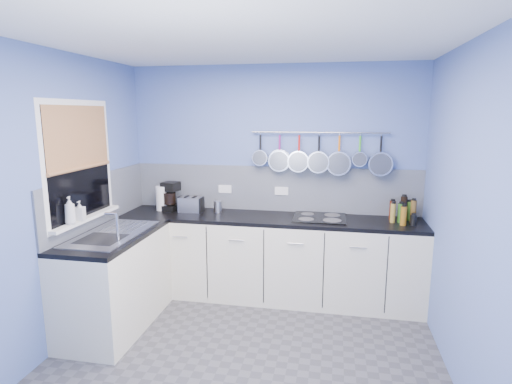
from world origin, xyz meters
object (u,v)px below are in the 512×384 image
(coffee_maker, at_px, (170,196))
(toaster, at_px, (191,204))
(soap_bottle_b, at_px, (80,211))
(soap_bottle_a, at_px, (70,210))
(canister, at_px, (218,207))
(hob, at_px, (319,218))
(paper_towel, at_px, (161,198))

(coffee_maker, bearing_deg, toaster, 4.28)
(soap_bottle_b, bearing_deg, coffee_maker, 70.84)
(soap_bottle_b, relative_size, toaster, 0.67)
(soap_bottle_a, xyz_separation_m, canister, (0.95, 1.25, -0.21))
(toaster, bearing_deg, hob, -2.89)
(soap_bottle_a, distance_m, hob, 2.40)
(paper_towel, bearing_deg, canister, 2.11)
(paper_towel, distance_m, hob, 1.78)
(hob, bearing_deg, soap_bottle_a, -150.07)
(soap_bottle_a, xyz_separation_m, toaster, (0.64, 1.21, -0.19))
(canister, bearing_deg, soap_bottle_b, -130.42)
(coffee_maker, bearing_deg, canister, 11.90)
(toaster, bearing_deg, soap_bottle_a, -119.66)
(soap_bottle_a, height_order, canister, soap_bottle_a)
(soap_bottle_a, distance_m, coffee_maker, 1.31)
(toaster, distance_m, hob, 1.43)
(soap_bottle_a, relative_size, toaster, 0.93)
(toaster, bearing_deg, paper_towel, 176.92)
(toaster, relative_size, canister, 2.01)
(soap_bottle_b, height_order, hob, soap_bottle_b)
(canister, height_order, hob, canister)
(paper_towel, xyz_separation_m, coffee_maker, (0.10, 0.03, 0.02))
(paper_towel, bearing_deg, coffee_maker, 16.47)
(paper_towel, xyz_separation_m, canister, (0.65, 0.02, -0.07))
(soap_bottle_b, xyz_separation_m, toaster, (0.64, 1.08, -0.15))
(canister, bearing_deg, soap_bottle_a, -127.20)
(hob, bearing_deg, coffee_maker, 177.92)
(soap_bottle_a, bearing_deg, canister, 52.80)
(soap_bottle_b, bearing_deg, canister, 49.58)
(soap_bottle_a, xyz_separation_m, coffee_maker, (0.39, 1.25, -0.11))
(paper_towel, distance_m, canister, 0.66)
(toaster, xyz_separation_m, canister, (0.31, 0.03, -0.02))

